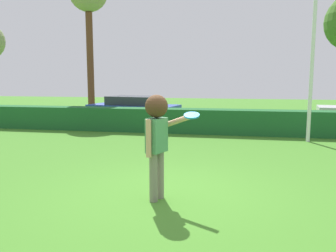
{
  "coord_description": "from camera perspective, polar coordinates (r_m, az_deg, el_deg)",
  "views": [
    {
      "loc": [
        1.12,
        -5.9,
        2.08
      ],
      "look_at": [
        -0.17,
        0.69,
        1.15
      ],
      "focal_mm": 36.88,
      "sensor_mm": 36.0,
      "label": 1
    }
  ],
  "objects": [
    {
      "name": "ground_plane",
      "position": [
        6.35,
        0.29,
        -11.22
      ],
      "size": [
        60.0,
        60.0,
        0.0
      ],
      "primitive_type": "plane",
      "color": "#407B25"
    },
    {
      "name": "hedge_row",
      "position": [
        13.22,
        6.12,
        0.81
      ],
      "size": [
        21.15,
        0.9,
        0.92
      ],
      "primitive_type": "cube",
      "color": "#1C5928",
      "rests_on": "ground"
    },
    {
      "name": "frisbee",
      "position": [
        5.0,
        3.95,
        1.77
      ],
      "size": [
        0.23,
        0.23,
        0.09
      ],
      "color": "#268CE5"
    },
    {
      "name": "person",
      "position": [
        5.8,
        -1.83,
        -0.88
      ],
      "size": [
        0.84,
        0.54,
        1.81
      ],
      "color": "slate",
      "rests_on": "ground"
    },
    {
      "name": "lamppost",
      "position": [
        12.23,
        22.87,
        12.59
      ],
      "size": [
        0.24,
        0.24,
        5.79
      ],
      "color": "silver",
      "rests_on": "ground"
    },
    {
      "name": "parked_car_blue",
      "position": [
        16.31,
        -5.72,
        2.97
      ],
      "size": [
        4.44,
        2.45,
        1.25
      ],
      "color": "#263FA5",
      "rests_on": "ground"
    }
  ]
}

